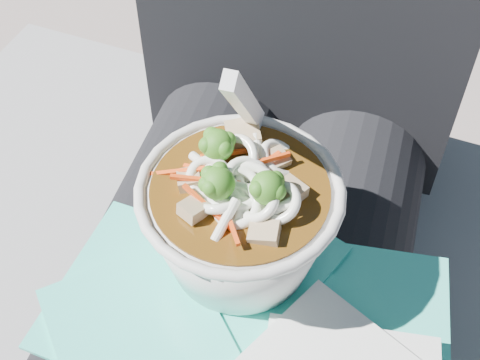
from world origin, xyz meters
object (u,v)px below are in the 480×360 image
(stone_ledge, at_px, (263,328))
(udon_bowl, at_px, (240,215))
(lap, at_px, (231,316))
(person_body, at_px, (257,224))
(plastic_bag, at_px, (223,347))

(stone_ledge, distance_m, udon_bowl, 0.47)
(stone_ledge, relative_size, udon_bowl, 4.94)
(stone_ledge, height_order, udon_bowl, udon_bowl)
(lap, height_order, person_body, person_body)
(lap, relative_size, udon_bowl, 2.37)
(person_body, bearing_deg, udon_bowl, -85.84)
(stone_ledge, distance_m, plastic_bag, 0.44)
(lap, xyz_separation_m, udon_bowl, (0.01, 0.01, 0.15))
(lap, bearing_deg, plastic_bag, -77.21)
(lap, xyz_separation_m, plastic_bag, (0.02, -0.07, 0.09))
(person_body, height_order, plastic_bag, person_body)
(plastic_bag, bearing_deg, person_body, 95.68)
(stone_ledge, xyz_separation_m, plastic_bag, (0.02, -0.22, 0.38))
(person_body, distance_m, udon_bowl, 0.15)
(stone_ledge, distance_m, lap, 0.33)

